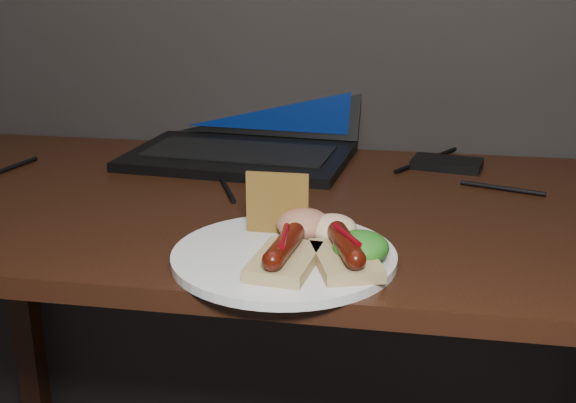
# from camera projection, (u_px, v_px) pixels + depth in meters

# --- Properties ---
(desk) EXTENTS (1.40, 0.70, 0.75)m
(desk) POSITION_uv_depth(u_px,v_px,m) (274.00, 251.00, 1.19)
(desk) COLOR black
(desk) RESTS_ON ground
(laptop) EXTENTS (0.44, 0.40, 0.25)m
(laptop) POSITION_uv_depth(u_px,v_px,m) (249.00, 128.00, 1.42)
(laptop) COLOR black
(laptop) RESTS_ON desk
(hard_drive) EXTENTS (0.14, 0.10, 0.02)m
(hard_drive) POSITION_uv_depth(u_px,v_px,m) (447.00, 164.00, 1.33)
(hard_drive) COLOR black
(hard_drive) RESTS_ON desk
(desk_cables) EXTENTS (0.97, 0.41, 0.01)m
(desk_cables) POSITION_uv_depth(u_px,v_px,m) (277.00, 174.00, 1.28)
(desk_cables) COLOR black
(desk_cables) RESTS_ON desk
(plate) EXTENTS (0.34, 0.34, 0.01)m
(plate) POSITION_uv_depth(u_px,v_px,m) (284.00, 256.00, 0.92)
(plate) COLOR silver
(plate) RESTS_ON desk
(bread_sausage_center) EXTENTS (0.08, 0.12, 0.04)m
(bread_sausage_center) POSITION_uv_depth(u_px,v_px,m) (284.00, 255.00, 0.87)
(bread_sausage_center) COLOR tan
(bread_sausage_center) RESTS_ON plate
(bread_sausage_right) EXTENTS (0.10, 0.13, 0.04)m
(bread_sausage_right) POSITION_uv_depth(u_px,v_px,m) (346.00, 253.00, 0.87)
(bread_sausage_right) COLOR tan
(bread_sausage_right) RESTS_ON plate
(crispbread) EXTENTS (0.09, 0.01, 0.08)m
(crispbread) POSITION_uv_depth(u_px,v_px,m) (277.00, 203.00, 0.97)
(crispbread) COLOR olive
(crispbread) RESTS_ON plate
(salad_greens) EXTENTS (0.07, 0.07, 0.04)m
(salad_greens) POSITION_uv_depth(u_px,v_px,m) (361.00, 247.00, 0.88)
(salad_greens) COLOR #1F5B12
(salad_greens) RESTS_ON plate
(salsa_mound) EXTENTS (0.07, 0.07, 0.04)m
(salsa_mound) POSITION_uv_depth(u_px,v_px,m) (303.00, 224.00, 0.96)
(salsa_mound) COLOR maroon
(salsa_mound) RESTS_ON plate
(coleslaw_mound) EXTENTS (0.06, 0.06, 0.04)m
(coleslaw_mound) POSITION_uv_depth(u_px,v_px,m) (333.00, 228.00, 0.95)
(coleslaw_mound) COLOR silver
(coleslaw_mound) RESTS_ON plate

